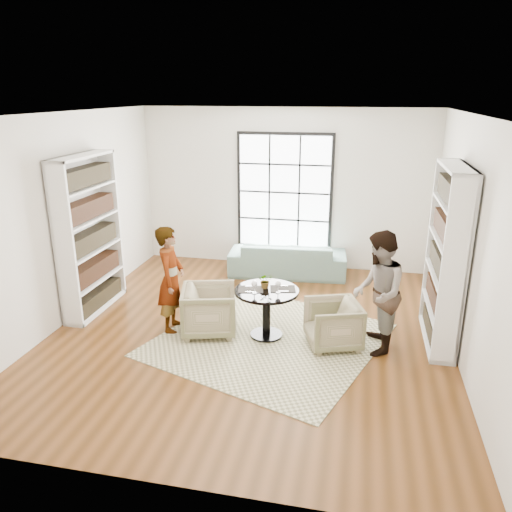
% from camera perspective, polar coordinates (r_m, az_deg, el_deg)
% --- Properties ---
extents(ground, '(6.00, 6.00, 0.00)m').
position_cam_1_polar(ground, '(7.21, -0.64, -8.64)').
color(ground, brown).
extents(room_shell, '(6.00, 6.01, 6.00)m').
position_cam_1_polar(room_shell, '(7.24, 0.27, 2.19)').
color(room_shell, silver).
rests_on(room_shell, ground).
extents(rug, '(3.50, 3.50, 0.01)m').
position_cam_1_polar(rug, '(6.99, 1.51, -9.52)').
color(rug, beige).
rests_on(rug, ground).
extents(pedestal_table, '(0.88, 0.88, 0.70)m').
position_cam_1_polar(pedestal_table, '(6.87, 1.21, -5.36)').
color(pedestal_table, black).
rests_on(pedestal_table, ground).
extents(sofa, '(2.20, 1.00, 0.62)m').
position_cam_1_polar(sofa, '(9.29, 3.63, -0.26)').
color(sofa, slate).
rests_on(sofa, ground).
extents(armchair_left, '(0.92, 0.91, 0.69)m').
position_cam_1_polar(armchair_left, '(7.07, -5.35, -6.20)').
color(armchair_left, '#BDBB87').
rests_on(armchair_left, ground).
extents(armchair_right, '(0.87, 0.86, 0.63)m').
position_cam_1_polar(armchair_right, '(6.79, 8.78, -7.70)').
color(armchair_right, tan).
rests_on(armchair_right, ground).
extents(person_left, '(0.42, 0.59, 1.53)m').
position_cam_1_polar(person_left, '(7.09, -9.71, -2.65)').
color(person_left, gray).
rests_on(person_left, ground).
extents(person_right, '(0.64, 0.81, 1.62)m').
position_cam_1_polar(person_right, '(6.59, 13.77, -4.12)').
color(person_right, gray).
rests_on(person_right, ground).
extents(placemat_left, '(0.38, 0.32, 0.01)m').
position_cam_1_polar(placemat_left, '(6.80, -0.62, -3.83)').
color(placemat_left, black).
rests_on(placemat_left, pedestal_table).
extents(placemat_right, '(0.38, 0.32, 0.01)m').
position_cam_1_polar(placemat_right, '(6.82, 3.08, -3.77)').
color(placemat_right, black).
rests_on(placemat_right, pedestal_table).
extents(cutlery_left, '(0.18, 0.24, 0.01)m').
position_cam_1_polar(cutlery_left, '(6.79, -0.62, -3.77)').
color(cutlery_left, silver).
rests_on(cutlery_left, placemat_left).
extents(cutlery_right, '(0.18, 0.24, 0.01)m').
position_cam_1_polar(cutlery_right, '(6.82, 3.08, -3.71)').
color(cutlery_right, silver).
rests_on(cutlery_right, placemat_right).
extents(wine_glass_left, '(0.08, 0.08, 0.18)m').
position_cam_1_polar(wine_glass_left, '(6.62, -0.19, -3.26)').
color(wine_glass_left, silver).
rests_on(wine_glass_left, pedestal_table).
extents(wine_glass_right, '(0.08, 0.08, 0.17)m').
position_cam_1_polar(wine_glass_right, '(6.65, 2.54, -3.25)').
color(wine_glass_right, silver).
rests_on(wine_glass_right, pedestal_table).
extents(flower_centerpiece, '(0.23, 0.22, 0.21)m').
position_cam_1_polar(flower_centerpiece, '(6.82, 1.09, -2.83)').
color(flower_centerpiece, gray).
rests_on(flower_centerpiece, pedestal_table).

